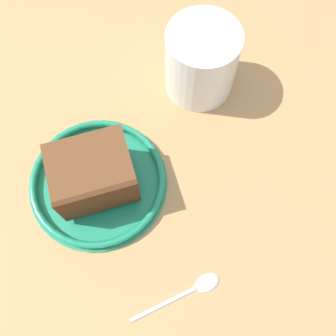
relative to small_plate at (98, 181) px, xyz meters
The scene contains 5 objects.
ground_plane 6.48cm from the small_plate, 64.67° to the right, with size 126.74×126.74×2.93cm, color tan.
small_plate is the anchor object (origin of this frame).
cake_slice 3.32cm from the small_plate, behind, with size 7.94×9.57×6.67cm.
tea_mug 20.28cm from the small_plate, 60.20° to the right, with size 11.87×9.29×9.81cm.
teaspoon 17.36cm from the small_plate, 156.62° to the right, with size 2.38×11.14×0.80cm.
Camera 1 is at (-20.10, 2.34, 45.19)cm, focal length 40.36 mm.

